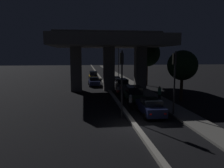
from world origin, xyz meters
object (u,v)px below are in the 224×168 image
Objects in this scene: car_dark_green_second at (134,93)px; car_grey_third at (122,84)px; motorcycle_red_filtering_mid at (118,91)px; car_dark_blue_lead_oncoming at (94,81)px; traffic_light_left_of_median at (122,73)px; car_dark_blue_lead at (150,107)px; street_lamp at (117,59)px; car_taxi_yellow_second_oncoming at (93,75)px; traffic_light_right_of_median at (174,72)px; motorcycle_black_filtering_near at (131,103)px; pedestrian_on_sidewalk at (159,94)px; car_dark_red_fourth at (115,81)px.

car_dark_green_second reaches higher than car_grey_third.
car_dark_blue_lead_oncoming is at bearing 12.79° from motorcycle_red_filtering_mid.
traffic_light_left_of_median is 4.11m from car_dark_blue_lead.
car_taxi_yellow_second_oncoming is at bearing -143.24° from street_lamp.
traffic_light_left_of_median is 20.25m from car_dark_blue_lead_oncoming.
car_dark_blue_lead_oncoming is 9.95m from car_taxi_yellow_second_oncoming.
car_dark_blue_lead_oncoming is (-6.07, 19.96, -3.11)m from traffic_light_right_of_median.
traffic_light_left_of_median reaches higher than traffic_light_right_of_median.
car_grey_third is (-2.23, -19.68, -3.39)m from street_lamp.
motorcycle_black_filtering_near is at bearing 137.52° from traffic_light_right_of_median.
car_dark_blue_lead is at bearing 179.07° from car_grey_third.
street_lamp is at bearing 90.63° from pedestrian_on_sidewalk.
traffic_light_right_of_median is 1.25× the size of car_dark_blue_lead.
car_grey_third is 2.51× the size of pedestrian_on_sidewalk.
car_dark_green_second is at bearing -168.26° from motorcycle_red_filtering_mid.
pedestrian_on_sidewalk reaches higher than car_dark_red_fourth.
car_dark_blue_lead_oncoming is at bearing 94.09° from car_dark_red_fourth.
street_lamp reaches higher than traffic_light_right_of_median.
pedestrian_on_sidewalk reaches higher than car_grey_third.
car_dark_blue_lead is at bearing -93.53° from street_lamp.
car_dark_blue_lead_oncoming reaches higher than motorcycle_black_filtering_near.
street_lamp reaches higher than car_taxi_yellow_second_oncoming.
motorcycle_black_filtering_near is at bearing 5.30° from car_taxi_yellow_second_oncoming.
traffic_light_left_of_median is at bearing 168.52° from motorcycle_red_filtering_mid.
traffic_light_right_of_median reaches higher than car_dark_green_second.
car_dark_red_fourth is 9.61m from motorcycle_red_filtering_mid.
car_dark_red_fourth reaches higher than motorcycle_red_filtering_mid.
car_taxi_yellow_second_oncoming is at bearing 103.92° from pedestrian_on_sidewalk.
car_taxi_yellow_second_oncoming is 27.08m from motorcycle_black_filtering_near.
traffic_light_left_of_median reaches higher than motorcycle_red_filtering_mid.
pedestrian_on_sidewalk reaches higher than car_dark_blue_lead_oncoming.
traffic_light_right_of_median is at bearing -90.21° from street_lamp.
car_grey_third is 0.93× the size of car_dark_blue_lead_oncoming.
car_dark_green_second is 2.52× the size of motorcycle_black_filtering_near.
traffic_light_right_of_median reaches higher than motorcycle_red_filtering_mid.
car_dark_green_second reaches higher than car_dark_blue_lead.
car_dark_blue_lead is at bearing -176.98° from motorcycle_red_filtering_mid.
motorcycle_black_filtering_near is (-1.15, -3.55, -0.29)m from car_dark_green_second.
traffic_light_left_of_median is 0.81× the size of street_lamp.
traffic_light_left_of_median is at bearing 154.61° from motorcycle_black_filtering_near.
traffic_light_right_of_median is at bearing -95.32° from pedestrian_on_sidewalk.
motorcycle_red_filtering_mid is at bearing 82.65° from traffic_light_left_of_median.
car_dark_green_second is 8.13m from car_grey_third.
motorcycle_red_filtering_mid is (-0.05, 7.77, -0.04)m from motorcycle_black_filtering_near.
motorcycle_red_filtering_mid is at bearing 173.55° from car_dark_red_fourth.
car_dark_green_second is 2.40× the size of motorcycle_red_filtering_mid.
car_taxi_yellow_second_oncoming is 2.67× the size of pedestrian_on_sidewalk.
car_dark_green_second reaches higher than car_dark_red_fourth.
motorcycle_black_filtering_near is 7.77m from motorcycle_red_filtering_mid.
street_lamp reaches higher than motorcycle_black_filtering_near.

